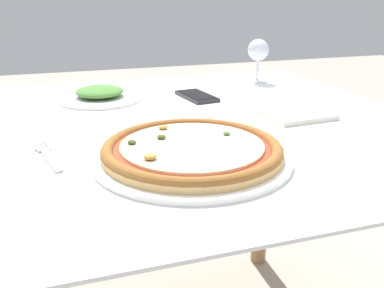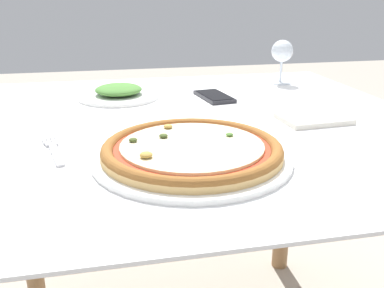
% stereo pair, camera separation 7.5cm
% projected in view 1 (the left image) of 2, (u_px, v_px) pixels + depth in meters
% --- Properties ---
extents(dining_table, '(1.14, 1.04, 0.75)m').
position_uv_depth(dining_table, '(174.00, 159.00, 1.01)').
color(dining_table, '#997047').
rests_on(dining_table, ground_plane).
extents(pizza_plate, '(0.35, 0.35, 0.04)m').
position_uv_depth(pizza_plate, '(192.00, 151.00, 0.75)').
color(pizza_plate, white).
rests_on(pizza_plate, dining_table).
extents(fork, '(0.06, 0.17, 0.00)m').
position_uv_depth(fork, '(47.00, 155.00, 0.78)').
color(fork, silver).
rests_on(fork, dining_table).
extents(wine_glass_far_left, '(0.07, 0.07, 0.14)m').
position_uv_depth(wine_glass_far_left, '(258.00, 52.00, 1.37)').
color(wine_glass_far_left, silver).
rests_on(wine_glass_far_left, dining_table).
extents(cell_phone, '(0.09, 0.15, 0.01)m').
position_uv_depth(cell_phone, '(197.00, 96.00, 1.19)').
color(cell_phone, '#232328').
rests_on(cell_phone, dining_table).
extents(side_plate, '(0.22, 0.22, 0.04)m').
position_uv_depth(side_plate, '(100.00, 95.00, 1.16)').
color(side_plate, white).
rests_on(side_plate, dining_table).
extents(napkin_folded, '(0.16, 0.12, 0.01)m').
position_uv_depth(napkin_folded, '(299.00, 115.00, 1.01)').
color(napkin_folded, silver).
rests_on(napkin_folded, dining_table).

